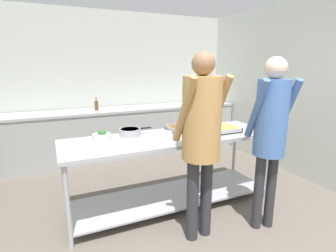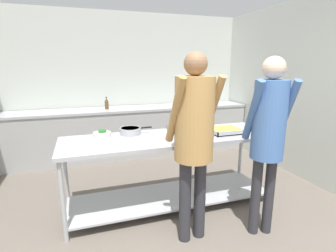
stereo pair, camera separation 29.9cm
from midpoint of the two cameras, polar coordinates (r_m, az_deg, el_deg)
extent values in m
cube|color=silver|center=(5.19, -13.29, 8.80)|extent=(4.69, 0.06, 2.65)
cube|color=silver|center=(4.53, 23.01, 7.50)|extent=(0.06, 4.13, 2.65)
cube|color=#A8A8A8|center=(4.98, -11.92, -1.70)|extent=(4.53, 0.62, 0.87)
cube|color=#ADAFB5|center=(4.88, -12.17, 3.50)|extent=(4.53, 0.65, 0.04)
cube|color=black|center=(4.78, -22.58, 2.67)|extent=(0.51, 0.39, 0.02)
cube|color=#ADAFB5|center=(3.06, -2.03, -2.61)|extent=(2.50, 0.77, 0.04)
cube|color=#ADAFB5|center=(3.34, -1.93, -14.91)|extent=(2.42, 0.69, 0.02)
cylinder|color=#ADAFB5|center=(2.72, -24.07, -16.05)|extent=(0.04, 0.04, 0.84)
cylinder|color=#ADAFB5|center=(3.56, 18.59, -8.49)|extent=(0.04, 0.04, 0.84)
cylinder|color=#ADAFB5|center=(3.32, -24.20, -10.58)|extent=(0.04, 0.04, 0.84)
cylinder|color=#ADAFB5|center=(4.04, 12.17, -5.46)|extent=(0.04, 0.04, 0.84)
cylinder|color=silver|center=(3.07, -16.95, -2.21)|extent=(0.20, 0.20, 0.06)
sphere|color=#2D702D|center=(3.06, -16.55, -1.48)|extent=(0.06, 0.06, 0.06)
sphere|color=#2D702D|center=(3.09, -17.32, -1.41)|extent=(0.05, 0.05, 0.05)
sphere|color=#2D702D|center=(3.05, -17.10, -1.58)|extent=(0.06, 0.06, 0.06)
cylinder|color=#ADAFB5|center=(3.14, -11.00, -1.34)|extent=(0.25, 0.25, 0.08)
cylinder|color=beige|center=(3.13, -11.03, -0.73)|extent=(0.22, 0.22, 0.01)
cylinder|color=black|center=(3.18, -7.62, -0.46)|extent=(0.14, 0.02, 0.02)
cylinder|color=white|center=(3.10, -4.05, -1.95)|extent=(0.24, 0.24, 0.01)
cylinder|color=white|center=(3.10, -4.05, -1.74)|extent=(0.24, 0.24, 0.01)
cylinder|color=white|center=(3.09, -4.06, -1.52)|extent=(0.23, 0.23, 0.01)
cube|color=#ADAFB5|center=(3.34, 0.93, -0.81)|extent=(0.40, 0.33, 0.01)
cube|color=brown|center=(3.33, 0.93, -0.39)|extent=(0.37, 0.30, 0.04)
cube|color=#ADAFB5|center=(3.19, 2.12, -1.07)|extent=(0.40, 0.01, 0.05)
cube|color=#ADAFB5|center=(3.47, -0.17, 0.11)|extent=(0.40, 0.01, 0.05)
cube|color=#ADAFB5|center=(3.26, -2.14, -0.78)|extent=(0.01, 0.33, 0.05)
cube|color=#ADAFB5|center=(3.41, 3.85, -0.14)|extent=(0.01, 0.33, 0.05)
cube|color=#ADAFB5|center=(3.32, 9.30, -1.06)|extent=(0.37, 0.32, 0.01)
cube|color=gold|center=(3.31, 9.32, -0.63)|extent=(0.34, 0.29, 0.04)
cube|color=#ADAFB5|center=(3.19, 10.82, -1.30)|extent=(0.37, 0.01, 0.05)
cube|color=#ADAFB5|center=(3.44, 7.93, -0.14)|extent=(0.37, 0.01, 0.05)
cube|color=#ADAFB5|center=(3.22, 6.69, -1.01)|extent=(0.01, 0.32, 0.05)
cube|color=#ADAFB5|center=(3.41, 11.80, -0.40)|extent=(0.01, 0.32, 0.05)
cylinder|color=#2D2D33|center=(2.63, 1.99, -15.91)|extent=(0.12, 0.12, 0.83)
cylinder|color=#2D2D33|center=(2.71, 5.05, -15.05)|extent=(0.12, 0.12, 0.83)
cylinder|color=tan|center=(2.28, -0.20, 3.34)|extent=(0.10, 0.34, 0.62)
cylinder|color=tan|center=(2.48, 7.58, 4.05)|extent=(0.10, 0.34, 0.62)
cylinder|color=tan|center=(2.39, 3.82, 1.58)|extent=(0.36, 0.36, 0.77)
sphere|color=#8C6647|center=(2.34, 4.01, 13.39)|extent=(0.21, 0.21, 0.21)
cylinder|color=#2D2D33|center=(2.91, 16.27, -13.68)|extent=(0.10, 0.10, 0.81)
cylinder|color=#2D2D33|center=(2.97, 18.73, -13.27)|extent=(0.10, 0.10, 0.81)
cylinder|color=#4770B2|center=(2.60, 15.63, 3.42)|extent=(0.15, 0.34, 0.61)
cylinder|color=#4770B2|center=(2.76, 21.81, 3.52)|extent=(0.15, 0.34, 0.61)
cylinder|color=#4770B2|center=(2.69, 18.67, 1.62)|extent=(0.31, 0.31, 0.75)
sphere|color=beige|center=(2.64, 19.45, 11.89)|extent=(0.21, 0.21, 0.21)
cylinder|color=brown|center=(4.80, -17.05, 4.16)|extent=(0.07, 0.07, 0.15)
cone|color=brown|center=(4.78, -17.14, 5.36)|extent=(0.06, 0.06, 0.06)
cylinder|color=black|center=(4.78, -17.17, 5.79)|extent=(0.03, 0.03, 0.02)
camera|label=1|loc=(0.15, -92.74, -0.65)|focal=28.00mm
camera|label=2|loc=(0.15, 87.26, 0.65)|focal=28.00mm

